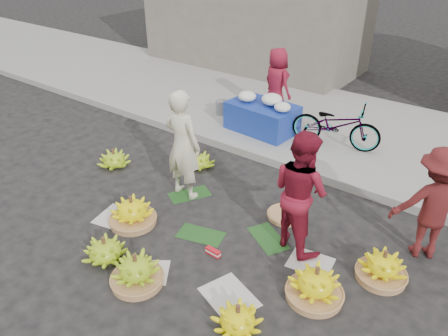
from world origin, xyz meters
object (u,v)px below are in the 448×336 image
Objects in this scene: vendor_cream at (183,145)px; bicycle at (336,125)px; banana_bunch_4 at (316,285)px; flower_table at (262,115)px; banana_bunch_0 at (132,212)px.

vendor_cream reaches higher than bicycle.
vendor_cream is 1.07× the size of bicycle.
banana_bunch_4 is 3.87m from bicycle.
banana_bunch_4 is at bearing -45.35° from flower_table.
flower_table is 0.86× the size of bicycle.
banana_bunch_4 is at bearing 5.18° from banana_bunch_0.
bicycle is at bearing -113.70° from vendor_cream.
vendor_cream is at bearing -81.74° from flower_table.
banana_bunch_0 is 0.43× the size of vendor_cream.
banana_bunch_4 is at bearing 164.69° from vendor_cream.
banana_bunch_0 is 3.64m from flower_table.
banana_bunch_0 is 0.53× the size of flower_table.
banana_bunch_4 is 4.43m from flower_table.
vendor_cream is at bearing 143.27° from bicycle.
flower_table is (-0.17, 2.59, -0.43)m from vendor_cream.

